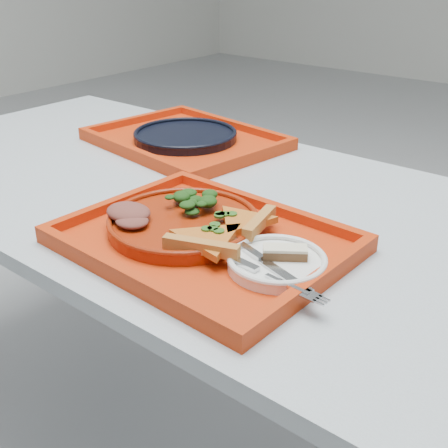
{
  "coord_description": "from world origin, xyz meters",
  "views": [
    {
      "loc": [
        0.76,
        -0.8,
        1.2
      ],
      "look_at": [
        0.23,
        -0.14,
        0.78
      ],
      "focal_mm": 45.0,
      "sensor_mm": 36.0,
      "label": 1
    }
  ],
  "objects_px": {
    "tray_far": "(186,142)",
    "dinner_plate": "(184,224)",
    "tray_main": "(204,244)",
    "dessert_bar": "(285,252)",
    "navy_plate": "(185,137)"
  },
  "relations": [
    {
      "from": "navy_plate",
      "to": "dessert_bar",
      "type": "relative_size",
      "value": 3.75
    },
    {
      "from": "dessert_bar",
      "to": "tray_main",
      "type": "bearing_deg",
      "value": 149.31
    },
    {
      "from": "dessert_bar",
      "to": "navy_plate",
      "type": "bearing_deg",
      "value": 109.58
    },
    {
      "from": "dinner_plate",
      "to": "dessert_bar",
      "type": "distance_m",
      "value": 0.21
    },
    {
      "from": "tray_far",
      "to": "navy_plate",
      "type": "distance_m",
      "value": 0.01
    },
    {
      "from": "dinner_plate",
      "to": "navy_plate",
      "type": "bearing_deg",
      "value": 132.19
    },
    {
      "from": "tray_far",
      "to": "dinner_plate",
      "type": "xyz_separation_m",
      "value": [
        0.34,
        -0.38,
        0.02
      ]
    },
    {
      "from": "dinner_plate",
      "to": "navy_plate",
      "type": "height_order",
      "value": "dinner_plate"
    },
    {
      "from": "tray_main",
      "to": "dinner_plate",
      "type": "distance_m",
      "value": 0.06
    },
    {
      "from": "navy_plate",
      "to": "dinner_plate",
      "type": "bearing_deg",
      "value": -47.81
    },
    {
      "from": "tray_main",
      "to": "dessert_bar",
      "type": "height_order",
      "value": "dessert_bar"
    },
    {
      "from": "tray_main",
      "to": "navy_plate",
      "type": "relative_size",
      "value": 1.73
    },
    {
      "from": "dinner_plate",
      "to": "navy_plate",
      "type": "relative_size",
      "value": 1.0
    },
    {
      "from": "tray_far",
      "to": "navy_plate",
      "type": "relative_size",
      "value": 1.73
    },
    {
      "from": "dinner_plate",
      "to": "dessert_bar",
      "type": "height_order",
      "value": "dessert_bar"
    }
  ]
}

